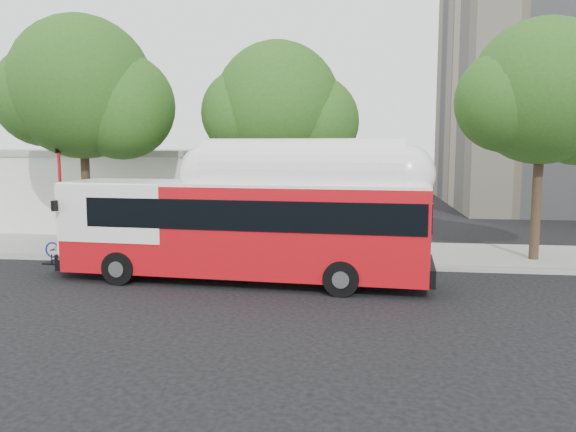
# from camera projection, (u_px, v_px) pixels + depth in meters

# --- Properties ---
(ground) EXTENTS (120.00, 120.00, 0.00)m
(ground) POSITION_uv_depth(u_px,v_px,m) (281.00, 294.00, 17.11)
(ground) COLOR black
(ground) RESTS_ON ground
(sidewalk) EXTENTS (60.00, 5.00, 0.15)m
(sidewalk) POSITION_uv_depth(u_px,v_px,m) (303.00, 252.00, 23.49)
(sidewalk) COLOR gray
(sidewalk) RESTS_ON ground
(curb_strip) EXTENTS (60.00, 0.30, 0.15)m
(curb_strip) POSITION_uv_depth(u_px,v_px,m) (296.00, 265.00, 20.93)
(curb_strip) COLOR gray
(curb_strip) RESTS_ON ground
(red_curb_segment) EXTENTS (10.00, 0.32, 0.16)m
(red_curb_segment) POSITION_uv_depth(u_px,v_px,m) (218.00, 262.00, 21.32)
(red_curb_segment) COLOR maroon
(red_curb_segment) RESTS_ON ground
(street_tree_left) EXTENTS (6.67, 5.80, 9.74)m
(street_tree_left) POSITION_uv_depth(u_px,v_px,m) (93.00, 93.00, 22.86)
(street_tree_left) COLOR #2D2116
(street_tree_left) RESTS_ON ground
(street_tree_mid) EXTENTS (5.75, 5.00, 8.62)m
(street_tree_mid) POSITION_uv_depth(u_px,v_px,m) (288.00, 110.00, 22.41)
(street_tree_mid) COLOR #2D2116
(street_tree_mid) RESTS_ON ground
(street_tree_right) EXTENTS (6.21, 5.40, 9.18)m
(street_tree_right) POSITION_uv_depth(u_px,v_px,m) (554.00, 98.00, 20.86)
(street_tree_right) COLOR #2D2116
(street_tree_right) RESTS_ON ground
(low_commercial_bldg) EXTENTS (16.20, 10.20, 4.25)m
(low_commercial_bldg) POSITION_uv_depth(u_px,v_px,m) (76.00, 186.00, 32.43)
(low_commercial_bldg) COLOR silver
(low_commercial_bldg) RESTS_ON ground
(transit_bus) EXTENTS (12.92, 3.40, 3.78)m
(transit_bus) POSITION_uv_depth(u_px,v_px,m) (246.00, 229.00, 18.39)
(transit_bus) COLOR #BA0C14
(transit_bus) RESTS_ON ground
(signal_pole) EXTENTS (0.13, 0.42, 4.45)m
(signal_pole) POSITION_uv_depth(u_px,v_px,m) (61.00, 202.00, 22.23)
(signal_pole) COLOR #A61116
(signal_pole) RESTS_ON ground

